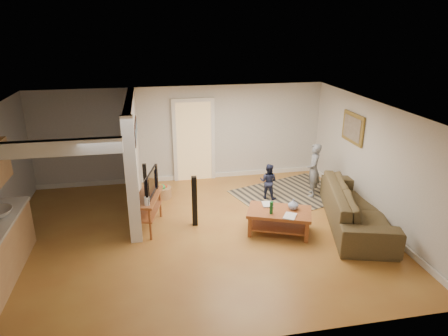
{
  "coord_description": "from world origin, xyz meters",
  "views": [
    {
      "loc": [
        -0.8,
        -7.08,
        4.04
      ],
      "look_at": [
        0.68,
        0.71,
        1.1
      ],
      "focal_mm": 32.0,
      "sensor_mm": 36.0,
      "label": 1
    }
  ],
  "objects_px": {
    "sofa": "(354,224)",
    "coffee_table": "(280,215)",
    "toy_basket": "(163,192)",
    "speaker_right": "(145,182)",
    "tv_console": "(148,199)",
    "toddler": "(268,198)",
    "speaker_left": "(195,201)",
    "child": "(312,195)"
  },
  "relations": [
    {
      "from": "sofa",
      "to": "coffee_table",
      "type": "distance_m",
      "value": 1.7
    },
    {
      "from": "toy_basket",
      "to": "speaker_right",
      "type": "bearing_deg",
      "value": 177.25
    },
    {
      "from": "sofa",
      "to": "toy_basket",
      "type": "bearing_deg",
      "value": 77.7
    },
    {
      "from": "sofa",
      "to": "tv_console",
      "type": "xyz_separation_m",
      "value": [
        -4.24,
        0.67,
        0.65
      ]
    },
    {
      "from": "toddler",
      "to": "sofa",
      "type": "bearing_deg",
      "value": 164.38
    },
    {
      "from": "sofa",
      "to": "speaker_right",
      "type": "bearing_deg",
      "value": 79.78
    },
    {
      "from": "tv_console",
      "to": "toy_basket",
      "type": "bearing_deg",
      "value": 90.28
    },
    {
      "from": "speaker_left",
      "to": "speaker_right",
      "type": "height_order",
      "value": "speaker_left"
    },
    {
      "from": "child",
      "to": "sofa",
      "type": "bearing_deg",
      "value": 30.94
    },
    {
      "from": "toy_basket",
      "to": "sofa",
      "type": "bearing_deg",
      "value": -28.54
    },
    {
      "from": "tv_console",
      "to": "speaker_left",
      "type": "height_order",
      "value": "speaker_left"
    },
    {
      "from": "sofa",
      "to": "speaker_right",
      "type": "distance_m",
      "value": 4.82
    },
    {
      "from": "speaker_left",
      "to": "child",
      "type": "xyz_separation_m",
      "value": [
        3.0,
        0.98,
        -0.54
      ]
    },
    {
      "from": "coffee_table",
      "to": "toy_basket",
      "type": "relative_size",
      "value": 3.5
    },
    {
      "from": "speaker_right",
      "to": "toddler",
      "type": "bearing_deg",
      "value": -7.73
    },
    {
      "from": "sofa",
      "to": "coffee_table",
      "type": "height_order",
      "value": "coffee_table"
    },
    {
      "from": "toy_basket",
      "to": "toddler",
      "type": "relative_size",
      "value": 0.46
    },
    {
      "from": "sofa",
      "to": "toy_basket",
      "type": "xyz_separation_m",
      "value": [
        -3.9,
        2.12,
        0.15
      ]
    },
    {
      "from": "coffee_table",
      "to": "toddler",
      "type": "bearing_deg",
      "value": 81.6
    },
    {
      "from": "tv_console",
      "to": "speaker_right",
      "type": "xyz_separation_m",
      "value": [
        -0.06,
        1.47,
        -0.21
      ]
    },
    {
      "from": "child",
      "to": "coffee_table",
      "type": "bearing_deg",
      "value": -19.96
    },
    {
      "from": "speaker_right",
      "to": "child",
      "type": "distance_m",
      "value": 4.06
    },
    {
      "from": "tv_console",
      "to": "sofa",
      "type": "bearing_deg",
      "value": 4.46
    },
    {
      "from": "coffee_table",
      "to": "child",
      "type": "height_order",
      "value": "coffee_table"
    },
    {
      "from": "child",
      "to": "tv_console",
      "type": "bearing_deg",
      "value": -56.59
    },
    {
      "from": "coffee_table",
      "to": "speaker_right",
      "type": "relative_size",
      "value": 1.61
    },
    {
      "from": "speaker_left",
      "to": "toy_basket",
      "type": "relative_size",
      "value": 2.67
    },
    {
      "from": "child",
      "to": "toddler",
      "type": "distance_m",
      "value": 1.12
    },
    {
      "from": "sofa",
      "to": "tv_console",
      "type": "distance_m",
      "value": 4.34
    },
    {
      "from": "sofa",
      "to": "toddler",
      "type": "relative_size",
      "value": 3.19
    },
    {
      "from": "speaker_right",
      "to": "toy_basket",
      "type": "distance_m",
      "value": 0.5
    },
    {
      "from": "toy_basket",
      "to": "toddler",
      "type": "xyz_separation_m",
      "value": [
        2.48,
        -0.51,
        -0.15
      ]
    },
    {
      "from": "sofa",
      "to": "toddler",
      "type": "distance_m",
      "value": 2.15
    },
    {
      "from": "tv_console",
      "to": "speaker_left",
      "type": "relative_size",
      "value": 1.11
    },
    {
      "from": "speaker_left",
      "to": "tv_console",
      "type": "bearing_deg",
      "value": -178.76
    },
    {
      "from": "coffee_table",
      "to": "toddler",
      "type": "height_order",
      "value": "coffee_table"
    },
    {
      "from": "speaker_right",
      "to": "toy_basket",
      "type": "relative_size",
      "value": 2.17
    },
    {
      "from": "tv_console",
      "to": "toddler",
      "type": "distance_m",
      "value": 3.05
    },
    {
      "from": "speaker_right",
      "to": "child",
      "type": "bearing_deg",
      "value": -5.21
    },
    {
      "from": "toy_basket",
      "to": "toddler",
      "type": "distance_m",
      "value": 2.54
    },
    {
      "from": "coffee_table",
      "to": "sofa",
      "type": "bearing_deg",
      "value": 0.75
    },
    {
      "from": "speaker_left",
      "to": "sofa",
      "type": "bearing_deg",
      "value": -5.89
    }
  ]
}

